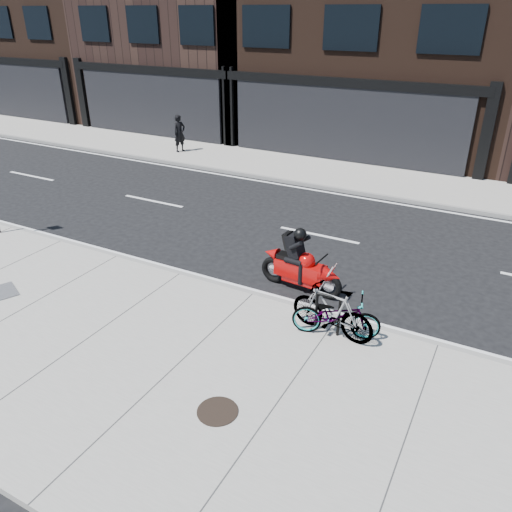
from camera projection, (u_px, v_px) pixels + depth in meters
The scene contains 10 objects.
ground at pixel (290, 263), 12.76m from camera, with size 120.00×120.00×0.00m, color black.
sidewalk_near at pixel (171, 374), 8.78m from camera, with size 60.00×6.00×0.13m, color gray.
sidewalk_far at pixel (376, 179), 18.84m from camera, with size 60.00×3.50×0.13m, color gray.
building_midwest at pixel (203, 6), 26.63m from camera, with size 10.00×10.00×12.00m, color black.
bike_rack at pixel (328, 311), 9.58m from camera, with size 0.51×0.09×0.86m.
bicycle_front at pixel (336, 315), 9.53m from camera, with size 0.59×1.70×0.89m, color gray.
bicycle_rear at pixel (332, 311), 9.53m from camera, with size 0.49×1.73×1.04m, color gray.
motorcycle at pixel (304, 267), 11.23m from camera, with size 2.07×0.58×1.54m.
pedestrian at pixel (180, 133), 21.96m from camera, with size 0.59×0.38×1.61m, color black.
manhole_cover at pixel (218, 411), 7.86m from camera, with size 0.66×0.66×0.01m, color black.
Camera 1 is at (4.61, -10.41, 5.82)m, focal length 35.00 mm.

